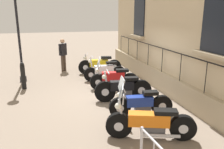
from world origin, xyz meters
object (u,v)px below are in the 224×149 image
object	(u,v)px
motorcycle_yellow	(100,65)
lamppost	(17,18)
motorcycle_black	(123,89)
bollard	(23,76)
pedestrian_standing	(63,53)
motorcycle_white	(105,71)
motorcycle_orange	(150,123)
motorcycle_red	(114,79)
motorcycle_blue	(140,104)

from	to	relation	value
motorcycle_yellow	lamppost	distance (m)	4.29
motorcycle_black	bollard	distance (m)	4.11
bollard	pedestrian_standing	bearing A→B (deg)	-124.54
motorcycle_white	motorcycle_orange	bearing A→B (deg)	88.14
motorcycle_red	motorcycle_orange	xyz separation A→B (m)	(0.22, 3.82, -0.01)
motorcycle_yellow	pedestrian_standing	distance (m)	2.08
motorcycle_orange	bollard	bearing A→B (deg)	-56.09
motorcycle_yellow	motorcycle_red	bearing A→B (deg)	90.13
bollard	lamppost	bearing A→B (deg)	-83.42
motorcycle_red	lamppost	world-z (taller)	lamppost
motorcycle_orange	motorcycle_yellow	bearing A→B (deg)	-91.93
motorcycle_red	lamppost	size ratio (longest dim) A/B	0.45
motorcycle_red	pedestrian_standing	world-z (taller)	pedestrian_standing
motorcycle_black	lamppost	bearing A→B (deg)	-43.82
motorcycle_black	bollard	bearing A→B (deg)	-33.85
motorcycle_red	motorcycle_blue	xyz separation A→B (m)	(-0.03, 2.63, -0.02)
motorcycle_orange	bollard	world-z (taller)	motorcycle_orange
motorcycle_white	motorcycle_blue	distance (m)	3.91
motorcycle_yellow	bollard	world-z (taller)	bollard
motorcycle_black	pedestrian_standing	bearing A→B (deg)	-71.10
motorcycle_yellow	pedestrian_standing	bearing A→B (deg)	-32.25
motorcycle_white	motorcycle_orange	distance (m)	5.10
motorcycle_blue	pedestrian_standing	bearing A→B (deg)	-74.33
motorcycle_red	motorcycle_black	bearing A→B (deg)	87.91
motorcycle_yellow	motorcycle_white	size ratio (longest dim) A/B	1.11
bollard	motorcycle_yellow	bearing A→B (deg)	-156.82
motorcycle_yellow	motorcycle_orange	distance (m)	6.31
lamppost	motorcycle_orange	bearing A→B (deg)	119.60
lamppost	motorcycle_red	bearing A→B (deg)	149.51
motorcycle_red	bollard	world-z (taller)	motorcycle_red
motorcycle_blue	bollard	distance (m)	5.05
motorcycle_yellow	motorcycle_blue	xyz separation A→B (m)	(-0.04, 5.12, -0.03)
motorcycle_black	motorcycle_orange	size ratio (longest dim) A/B	0.96
motorcycle_black	pedestrian_standing	world-z (taller)	pedestrian_standing
motorcycle_red	pedestrian_standing	bearing A→B (deg)	-64.39
motorcycle_yellow	motorcycle_white	xyz separation A→B (m)	(0.05, 1.21, -0.01)
motorcycle_white	motorcycle_red	bearing A→B (deg)	92.38
motorcycle_black	motorcycle_orange	distance (m)	2.54
lamppost	bollard	world-z (taller)	lamppost
motorcycle_white	bollard	distance (m)	3.42
motorcycle_white	motorcycle_black	bearing A→B (deg)	90.13
motorcycle_blue	bollard	bearing A→B (deg)	-46.16
motorcycle_red	motorcycle_black	distance (m)	1.29
motorcycle_yellow	bollard	xyz separation A→B (m)	(3.46, 1.48, 0.11)
motorcycle_red	motorcycle_blue	world-z (taller)	motorcycle_red
pedestrian_standing	bollard	bearing A→B (deg)	55.46
motorcycle_red	motorcycle_black	size ratio (longest dim) A/B	0.98
motorcycle_yellow	motorcycle_white	bearing A→B (deg)	87.78
motorcycle_white	motorcycle_red	world-z (taller)	motorcycle_red
motorcycle_white	motorcycle_red	size ratio (longest dim) A/B	0.99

